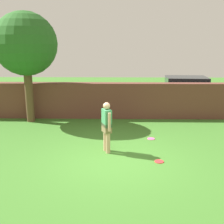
% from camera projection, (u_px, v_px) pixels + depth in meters
% --- Properties ---
extents(ground_plane, '(40.00, 40.00, 0.00)m').
position_uv_depth(ground_plane, '(116.00, 160.00, 8.26)').
color(ground_plane, '#3D7528').
extents(brick_wall, '(13.16, 0.50, 1.62)m').
position_uv_depth(brick_wall, '(84.00, 100.00, 12.78)').
color(brick_wall, brown).
rests_on(brick_wall, ground).
extents(tree, '(2.65, 2.65, 4.67)m').
position_uv_depth(tree, '(26.00, 45.00, 11.55)').
color(tree, brown).
rests_on(tree, ground).
extents(person, '(0.34, 0.50, 1.62)m').
position_uv_depth(person, '(107.00, 125.00, 8.71)').
color(person, tan).
rests_on(person, ground).
extents(car, '(4.29, 2.10, 1.72)m').
position_uv_depth(car, '(186.00, 94.00, 14.17)').
color(car, '#B7B7BC').
rests_on(car, ground).
extents(frisbee_red, '(0.27, 0.27, 0.02)m').
position_uv_depth(frisbee_red, '(159.00, 162.00, 8.17)').
color(frisbee_red, red).
rests_on(frisbee_red, ground).
extents(frisbee_pink, '(0.27, 0.27, 0.02)m').
position_uv_depth(frisbee_pink, '(151.00, 139.00, 10.09)').
color(frisbee_pink, pink).
rests_on(frisbee_pink, ground).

